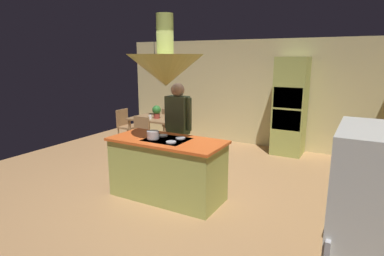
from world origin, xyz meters
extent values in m
plane|color=#AD7F51|center=(0.00, 0.00, 0.00)|extent=(8.16, 8.16, 0.00)
cube|color=beige|center=(0.00, 3.45, 1.27)|extent=(6.80, 0.10, 2.55)
cube|color=#A8B259|center=(0.00, -0.20, 0.45)|extent=(1.71, 0.75, 0.89)
cube|color=#E05B23|center=(0.00, -0.20, 0.91)|extent=(1.77, 0.81, 0.04)
cube|color=black|center=(0.00, -0.20, 0.93)|extent=(0.64, 0.52, 0.01)
cylinder|color=#B2B2B7|center=(-0.16, -0.33, 0.94)|extent=(0.15, 0.15, 0.02)
cylinder|color=#B2B2B7|center=(0.16, -0.33, 0.94)|extent=(0.15, 0.15, 0.02)
cylinder|color=#B2B2B7|center=(-0.16, -0.07, 0.94)|extent=(0.15, 0.15, 0.02)
cylinder|color=#B2B2B7|center=(0.16, -0.07, 0.94)|extent=(0.15, 0.15, 0.02)
cube|color=#A8B259|center=(2.84, 0.60, 0.45)|extent=(0.62, 2.26, 0.89)
cube|color=#E05B23|center=(2.84, 0.60, 0.91)|extent=(0.66, 2.30, 0.04)
cube|color=#A8B259|center=(1.10, 3.05, 1.07)|extent=(0.66, 0.62, 2.15)
cube|color=black|center=(1.10, 2.76, 1.30)|extent=(0.60, 0.04, 0.44)
cube|color=black|center=(1.10, 2.76, 0.82)|extent=(0.60, 0.04, 0.44)
cube|color=#936C47|center=(-1.70, 1.90, 0.74)|extent=(1.11, 0.86, 0.04)
cylinder|color=#936C47|center=(-2.20, 1.53, 0.36)|extent=(0.06, 0.06, 0.72)
cylinder|color=#936C47|center=(-1.20, 1.53, 0.36)|extent=(0.06, 0.06, 0.72)
cylinder|color=#936C47|center=(-2.20, 2.27, 0.36)|extent=(0.06, 0.06, 0.72)
cylinder|color=#936C47|center=(-1.20, 2.27, 0.36)|extent=(0.06, 0.06, 0.72)
cylinder|color=tan|center=(-0.31, 0.48, 0.42)|extent=(0.14, 0.14, 0.85)
cylinder|color=tan|center=(-0.13, 0.48, 0.42)|extent=(0.14, 0.14, 0.85)
cube|color=#4C6042|center=(-0.22, 0.48, 1.17)|extent=(0.36, 0.22, 0.65)
cylinder|color=#4C6042|center=(-0.44, 0.48, 1.21)|extent=(0.09, 0.09, 0.56)
cylinder|color=#4C6042|center=(0.00, 0.48, 1.21)|extent=(0.09, 0.09, 0.56)
sphere|color=tan|center=(-0.22, 0.48, 1.60)|extent=(0.23, 0.23, 0.23)
cone|color=#A8B259|center=(0.00, -0.20, 1.96)|extent=(1.10, 1.10, 0.45)
cylinder|color=#A8B259|center=(0.00, -0.20, 2.46)|extent=(0.24, 0.24, 0.55)
cone|color=beige|center=(-1.70, 1.90, 1.86)|extent=(0.32, 0.32, 0.22)
cylinder|color=black|center=(-1.70, 1.90, 2.27)|extent=(0.01, 0.01, 0.60)
cube|color=#936C47|center=(-1.70, 1.17, 0.44)|extent=(0.40, 0.40, 0.04)
cube|color=#936C47|center=(-1.70, 1.35, 0.66)|extent=(0.40, 0.04, 0.42)
cylinder|color=#936C47|center=(-1.87, 1.00, 0.21)|extent=(0.04, 0.04, 0.43)
cylinder|color=#936C47|center=(-1.53, 1.00, 0.21)|extent=(0.04, 0.04, 0.43)
cylinder|color=#936C47|center=(-1.87, 1.34, 0.21)|extent=(0.04, 0.04, 0.43)
cylinder|color=#936C47|center=(-1.53, 1.34, 0.21)|extent=(0.04, 0.04, 0.43)
cube|color=#936C47|center=(-1.70, 2.63, 0.44)|extent=(0.40, 0.40, 0.04)
cube|color=#936C47|center=(-1.70, 2.45, 0.66)|extent=(0.40, 0.04, 0.42)
cylinder|color=#936C47|center=(-1.53, 2.80, 0.21)|extent=(0.04, 0.04, 0.43)
cylinder|color=#936C47|center=(-1.87, 2.80, 0.21)|extent=(0.04, 0.04, 0.43)
cylinder|color=#936C47|center=(-1.53, 2.46, 0.21)|extent=(0.04, 0.04, 0.43)
cylinder|color=#936C47|center=(-1.87, 2.46, 0.21)|extent=(0.04, 0.04, 0.43)
cube|color=#936C47|center=(-2.56, 1.90, 0.44)|extent=(0.40, 0.40, 0.04)
cube|color=#936C47|center=(-2.74, 1.90, 0.66)|extent=(0.04, 0.40, 0.42)
cylinder|color=#936C47|center=(-2.39, 1.73, 0.21)|extent=(0.04, 0.04, 0.43)
cylinder|color=#936C47|center=(-2.39, 2.07, 0.21)|extent=(0.04, 0.04, 0.43)
cylinder|color=#936C47|center=(-2.73, 1.73, 0.21)|extent=(0.04, 0.04, 0.43)
cylinder|color=#936C47|center=(-2.73, 2.07, 0.21)|extent=(0.04, 0.04, 0.43)
cylinder|color=#99382D|center=(-1.62, 1.82, 0.82)|extent=(0.14, 0.14, 0.12)
sphere|color=#2D722D|center=(-1.62, 1.82, 0.96)|extent=(0.20, 0.20, 0.20)
cylinder|color=white|center=(-1.71, 1.69, 0.81)|extent=(0.07, 0.07, 0.09)
cube|color=#232326|center=(2.84, 1.28, 1.07)|extent=(0.46, 0.36, 0.28)
cylinder|color=#B2B2B7|center=(-0.16, -0.33, 1.01)|extent=(0.18, 0.18, 0.12)
camera|label=1|loc=(2.58, -4.05, 2.15)|focal=29.68mm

